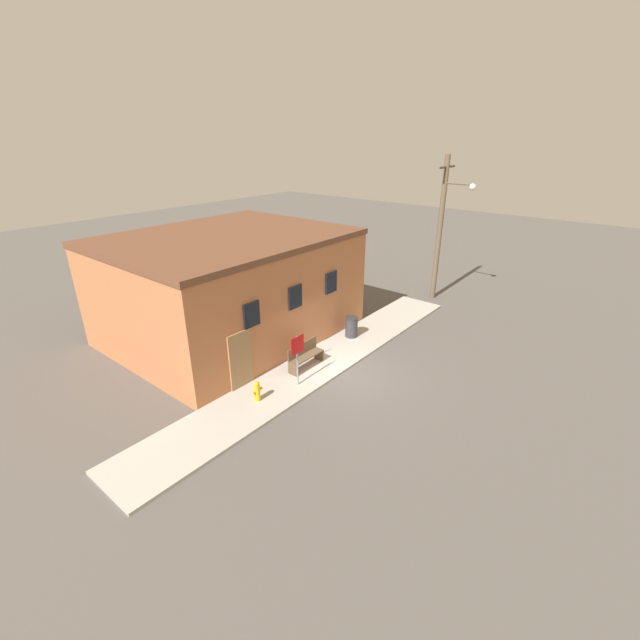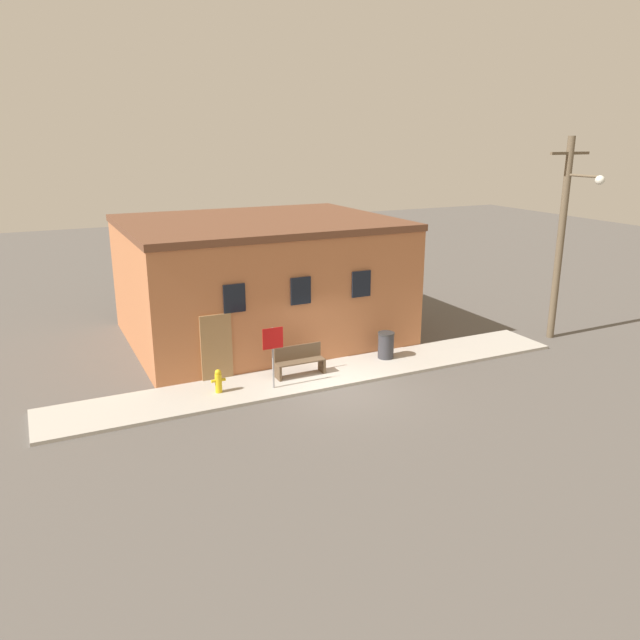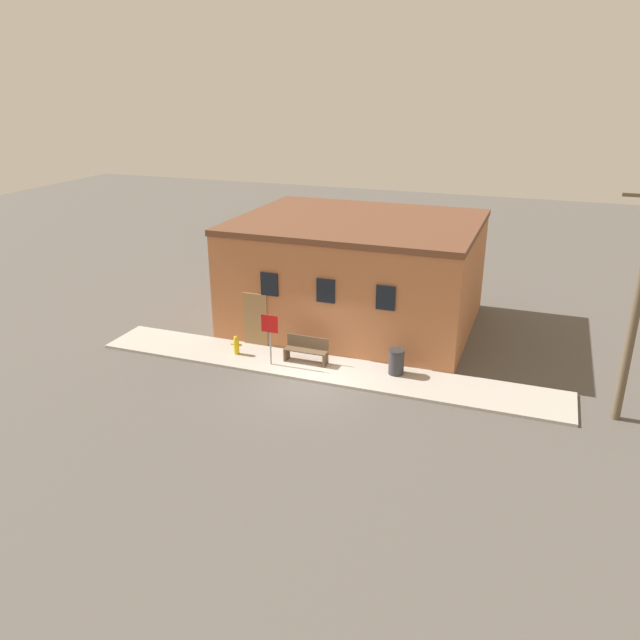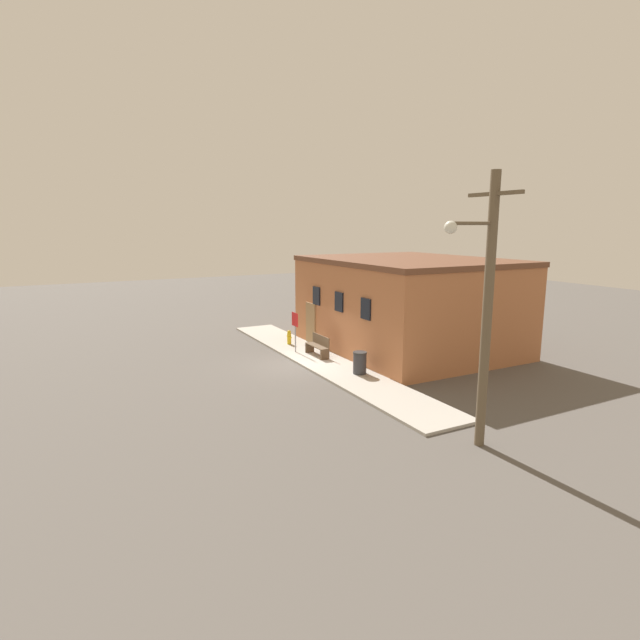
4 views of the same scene
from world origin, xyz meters
name	(u,v)px [view 4 (image 4 of 4)]	position (x,y,z in m)	size (l,w,h in m)	color
ground_plane	(299,365)	(0.00, 0.00, 0.00)	(80.00, 80.00, 0.00)	#56514C
sidewalk	(321,361)	(0.00, 1.11, 0.05)	(17.33, 2.22, 0.10)	#B2ADA3
brick_building	(407,304)	(-0.25, 6.10, 2.26)	(9.74, 7.89, 4.52)	#B26B42
fire_hydrant	(289,337)	(-3.45, 1.10, 0.47)	(0.43, 0.21, 0.73)	gold
stop_sign	(295,325)	(-1.84, 0.69, 1.44)	(0.65, 0.06, 1.92)	gray
bench	(318,346)	(-0.69, 1.34, 0.58)	(1.61, 0.44, 0.97)	brown
trash_bin	(360,363)	(2.64, 1.52, 0.56)	(0.57, 0.57, 0.91)	#333338
utility_pole	(485,304)	(9.76, 0.92, 4.01)	(1.80, 1.72, 7.48)	brown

